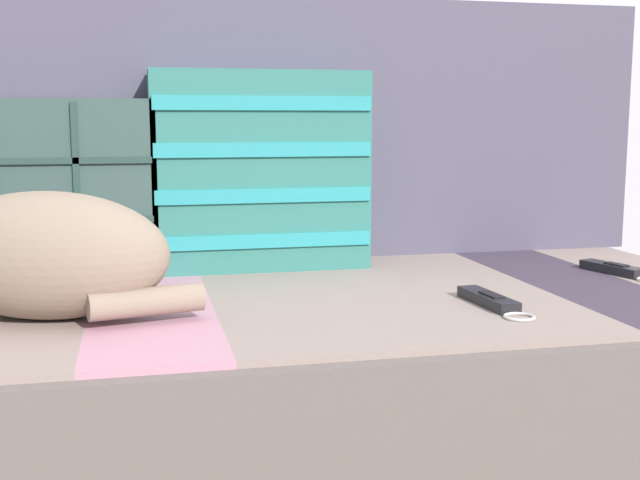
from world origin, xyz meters
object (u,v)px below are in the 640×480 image
(sleeping_cat, at_px, (34,259))
(couch, at_px, (264,400))
(throw_pillow_quilted, at_px, (40,189))
(game_remote_far, at_px, (490,301))
(throw_pillow_striped, at_px, (260,171))
(game_remote_near, at_px, (615,269))

(sleeping_cat, bearing_deg, couch, 18.18)
(throw_pillow_quilted, relative_size, game_remote_far, 2.21)
(game_remote_far, bearing_deg, couch, 150.12)
(throw_pillow_striped, height_order, sleeping_cat, throw_pillow_striped)
(couch, distance_m, throw_pillow_quilted, 0.59)
(sleeping_cat, bearing_deg, game_remote_far, -6.18)
(couch, relative_size, throw_pillow_striped, 4.32)
(couch, relative_size, game_remote_near, 9.94)
(couch, xyz_separation_m, game_remote_near, (0.70, 0.00, 0.21))
(throw_pillow_quilted, distance_m, throw_pillow_striped, 0.43)
(couch, xyz_separation_m, game_remote_far, (0.34, -0.20, 0.21))
(couch, height_order, game_remote_near, game_remote_near)
(throw_pillow_striped, distance_m, game_remote_far, 0.57)
(throw_pillow_quilted, height_order, throw_pillow_striped, throw_pillow_striped)
(sleeping_cat, relative_size, game_remote_near, 2.37)
(couch, bearing_deg, throw_pillow_quilted, 149.40)
(throw_pillow_quilted, relative_size, sleeping_cat, 0.98)
(throw_pillow_quilted, xyz_separation_m, sleeping_cat, (0.03, -0.35, -0.08))
(throw_pillow_striped, xyz_separation_m, sleeping_cat, (-0.40, -0.35, -0.11))
(game_remote_far, bearing_deg, throw_pillow_quilted, 149.74)
(game_remote_far, bearing_deg, throw_pillow_striped, 125.97)
(throw_pillow_quilted, height_order, game_remote_far, throw_pillow_quilted)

